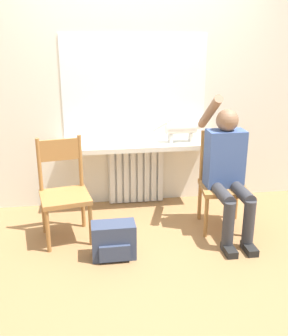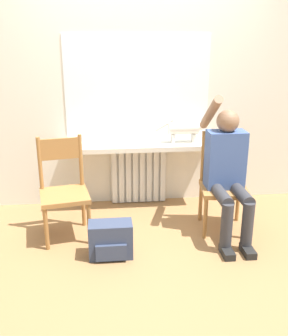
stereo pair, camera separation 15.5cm
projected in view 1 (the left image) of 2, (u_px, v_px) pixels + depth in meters
name	position (u px, v px, depth m)	size (l,w,h in m)	color
ground_plane	(154.00, 256.00, 3.28)	(12.00, 12.00, 0.00)	olive
wall_with_window	(134.00, 77.00, 3.99)	(7.00, 0.06, 2.70)	silver
radiator	(136.00, 174.00, 4.25)	(0.60, 0.08, 0.64)	silver
windowsill	(137.00, 146.00, 4.04)	(1.54, 0.32, 0.05)	silver
window_glass	(135.00, 89.00, 4.00)	(1.48, 0.01, 1.08)	white
chair_left	(64.00, 190.00, 3.47)	(0.48, 0.48, 0.91)	#9E6B38
chair_right	(223.00, 181.00, 3.68)	(0.46, 0.46, 0.91)	#9E6B38
person	(228.00, 167.00, 3.51)	(0.36, 0.98, 1.28)	#333338
cat	(183.00, 128.00, 4.07)	(0.54, 0.13, 0.25)	silver
backpack	(114.00, 241.00, 3.23)	(0.36, 0.22, 0.30)	#333D56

